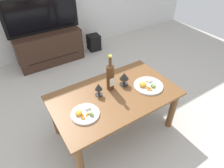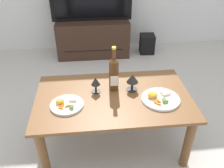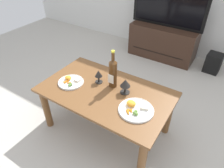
# 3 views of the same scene
# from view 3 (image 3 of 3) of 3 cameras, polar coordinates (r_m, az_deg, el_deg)

# --- Properties ---
(ground_plane) EXTENTS (6.40, 6.40, 0.00)m
(ground_plane) POSITION_cam_3_polar(r_m,az_deg,el_deg) (2.26, -1.51, -12.07)
(ground_plane) COLOR #B7B2A8
(dining_table) EXTENTS (1.22, 0.72, 0.51)m
(dining_table) POSITION_cam_3_polar(r_m,az_deg,el_deg) (1.96, -1.71, -3.96)
(dining_table) COLOR brown
(dining_table) RESTS_ON ground_plane
(tv_stand) EXTENTS (1.04, 0.46, 0.52)m
(tv_stand) POSITION_cam_3_polar(r_m,az_deg,el_deg) (3.49, 14.12, 11.48)
(tv_stand) COLOR #382319
(tv_stand) RESTS_ON ground_plane
(tv_screen) EXTENTS (1.12, 0.05, 0.54)m
(tv_screen) POSITION_cam_3_polar(r_m,az_deg,el_deg) (3.30, 15.54, 19.75)
(tv_screen) COLOR black
(tv_screen) RESTS_ON tv_stand
(floor_speaker) EXTENTS (0.22, 0.22, 0.29)m
(floor_speaker) POSITION_cam_3_polar(r_m,az_deg,el_deg) (3.37, 26.48, 5.32)
(floor_speaker) COLOR black
(floor_speaker) RESTS_ON ground_plane
(wine_bottle) EXTENTS (0.08, 0.08, 0.38)m
(wine_bottle) POSITION_cam_3_polar(r_m,az_deg,el_deg) (1.87, 0.27, 3.25)
(wine_bottle) COLOR #4C2D14
(wine_bottle) RESTS_ON dining_table
(goblet_left) EXTENTS (0.07, 0.07, 0.14)m
(goblet_left) POSITION_cam_3_polar(r_m,az_deg,el_deg) (1.96, -3.80, 2.69)
(goblet_left) COLOR black
(goblet_left) RESTS_ON dining_table
(goblet_right) EXTENTS (0.09, 0.09, 0.15)m
(goblet_right) POSITION_cam_3_polar(r_m,az_deg,el_deg) (1.82, 3.74, 0.07)
(goblet_right) COLOR black
(goblet_right) RESTS_ON dining_table
(dinner_plate_left) EXTENTS (0.25, 0.25, 0.05)m
(dinner_plate_left) POSITION_cam_3_polar(r_m,az_deg,el_deg) (2.03, -11.47, 0.63)
(dinner_plate_left) COLOR white
(dinner_plate_left) RESTS_ON dining_table
(dinner_plate_right) EXTENTS (0.30, 0.30, 0.06)m
(dinner_plate_right) POSITION_cam_3_polar(r_m,az_deg,el_deg) (1.71, 6.62, -6.99)
(dinner_plate_right) COLOR white
(dinner_plate_right) RESTS_ON dining_table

